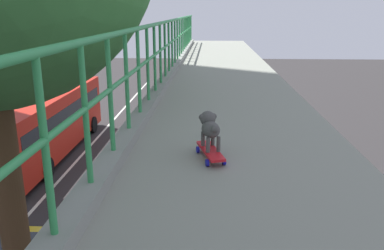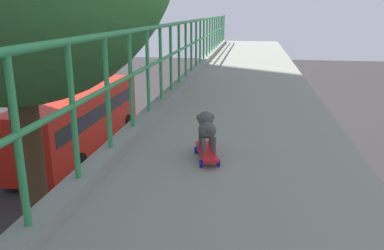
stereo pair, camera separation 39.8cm
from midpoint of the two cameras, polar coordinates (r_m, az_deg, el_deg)
city_bus at (r=20.78m, az=-20.96°, el=0.58°), size 2.59×10.86×3.09m
toy_skateboard at (r=3.70m, az=-0.40°, el=-3.93°), size 0.29×0.57×0.09m
small_dog at (r=3.69m, az=-0.49°, el=-0.22°), size 0.23×0.37×0.34m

